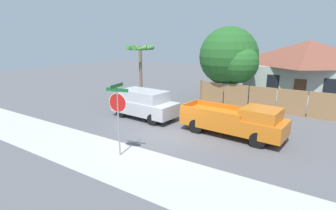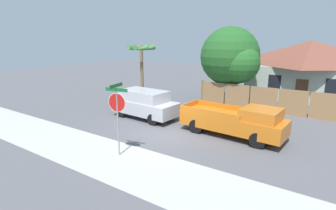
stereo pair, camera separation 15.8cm
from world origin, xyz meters
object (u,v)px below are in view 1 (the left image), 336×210
stop_sign (118,107)px  house (307,68)px  orange_pickup (236,121)px  oak_tree (231,58)px  red_suv (144,103)px  palm_tree (140,53)px

stop_sign → house: bearing=62.2°
orange_pickup → oak_tree: bearing=117.2°
house → red_suv: size_ratio=2.18×
orange_pickup → palm_tree: bearing=158.8°
palm_tree → red_suv: 7.10m
red_suv → orange_pickup: red_suv is taller
oak_tree → red_suv: oak_tree is taller
house → stop_sign: bearing=-105.8°
stop_sign → red_suv: bearing=105.4°
palm_tree → stop_sign: 12.32m
oak_tree → stop_sign: size_ratio=1.88×
oak_tree → stop_sign: oak_tree is taller
oak_tree → stop_sign: bearing=-91.5°
house → oak_tree: (-4.92, -6.12, 1.05)m
stop_sign → orange_pickup: bearing=43.8°
red_suv → stop_sign: size_ratio=1.42×
oak_tree → stop_sign: 12.59m
house → orange_pickup: bearing=-97.4°
oak_tree → palm_tree: bearing=-161.3°
house → palm_tree: bearing=-144.9°
stop_sign → palm_tree: bearing=112.5°
oak_tree → orange_pickup: (3.16, -7.34, -2.78)m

